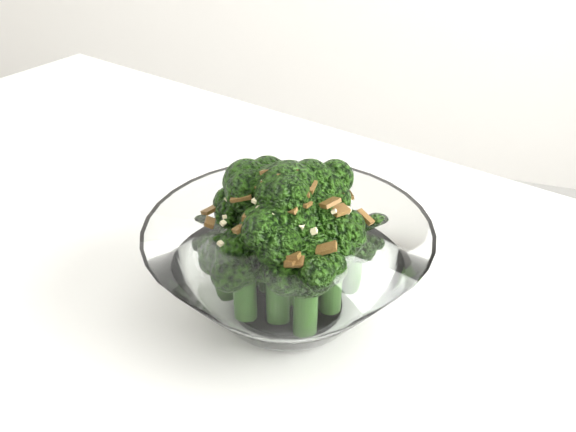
% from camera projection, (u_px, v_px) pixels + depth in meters
% --- Properties ---
extents(table, '(1.39, 1.13, 0.75)m').
position_uv_depth(table, '(151.00, 336.00, 0.64)').
color(table, white).
rests_on(table, ground).
extents(broccoli_dish, '(0.24, 0.24, 0.15)m').
position_uv_depth(broccoli_dish, '(288.00, 258.00, 0.54)').
color(broccoli_dish, white).
rests_on(broccoli_dish, table).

